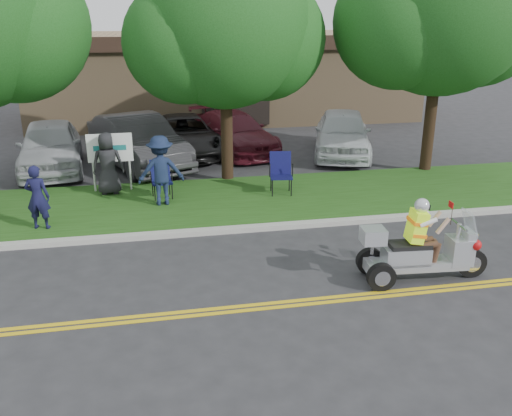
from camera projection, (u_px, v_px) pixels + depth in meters
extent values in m
plane|color=#28282B|center=(256.00, 293.00, 10.05)|extent=(120.00, 120.00, 0.00)
cube|color=gold|center=(263.00, 309.00, 9.51)|extent=(60.00, 0.10, 0.01)
cube|color=gold|center=(261.00, 304.00, 9.66)|extent=(60.00, 0.10, 0.01)
cube|color=#A8A89E|center=(232.00, 230.00, 12.85)|extent=(60.00, 0.25, 0.12)
cube|color=#1E4713|center=(220.00, 201.00, 14.83)|extent=(60.00, 4.00, 0.10)
cube|color=#9E7F5B|center=(223.00, 74.00, 27.28)|extent=(18.00, 8.00, 4.00)
cube|color=black|center=(235.00, 43.00, 22.96)|extent=(18.00, 0.30, 0.60)
sphere|color=#184915|center=(13.00, 26.00, 14.31)|extent=(4.05, 4.05, 4.05)
cylinder|color=#332114|center=(226.00, 113.00, 16.08)|extent=(0.36, 0.36, 4.20)
sphere|color=#184915|center=(225.00, 23.00, 15.22)|extent=(4.80, 4.80, 4.80)
sphere|color=#184915|center=(264.00, 39.00, 15.86)|extent=(3.60, 3.60, 3.60)
sphere|color=#184915|center=(183.00, 43.00, 14.99)|extent=(3.36, 3.36, 3.36)
cylinder|color=#332114|center=(432.00, 99.00, 16.97)|extent=(0.36, 0.36, 4.76)
sphere|color=#184915|center=(443.00, 0.00, 15.99)|extent=(5.60, 5.60, 5.60)
sphere|color=#184915|center=(478.00, 18.00, 16.69)|extent=(4.20, 4.20, 4.20)
sphere|color=#184915|center=(400.00, 22.00, 15.76)|extent=(3.92, 3.92, 3.92)
cylinder|color=silver|center=(94.00, 176.00, 15.35)|extent=(0.06, 0.06, 1.10)
cylinder|color=silver|center=(130.00, 174.00, 15.53)|extent=(0.06, 0.06, 1.10)
cube|color=white|center=(110.00, 148.00, 15.17)|extent=(1.25, 0.06, 0.80)
cylinder|color=black|center=(471.00, 263.00, 10.60)|extent=(0.59, 0.18, 0.58)
cylinder|color=black|center=(381.00, 277.00, 10.07)|extent=(0.55, 0.19, 0.54)
cylinder|color=black|center=(370.00, 261.00, 10.73)|extent=(0.55, 0.19, 0.54)
cube|color=silver|center=(419.00, 264.00, 10.47)|extent=(1.87, 0.59, 0.17)
cube|color=silver|center=(406.00, 255.00, 10.37)|extent=(0.91, 0.51, 0.34)
cube|color=black|center=(409.00, 245.00, 10.31)|extent=(0.81, 0.47, 0.10)
cube|color=silver|center=(459.00, 250.00, 10.47)|extent=(0.47, 0.50, 0.53)
cube|color=silver|center=(470.00, 223.00, 10.29)|extent=(0.22, 0.46, 0.47)
cube|color=silver|center=(373.00, 236.00, 10.15)|extent=(0.47, 0.44, 0.29)
sphere|color=#B20C0F|center=(475.00, 244.00, 10.31)|extent=(0.21, 0.21, 0.21)
cube|color=#C4FC1A|center=(417.00, 226.00, 10.19)|extent=(0.36, 0.41, 0.63)
sphere|color=silver|center=(422.00, 206.00, 10.06)|extent=(0.28, 0.28, 0.28)
cylinder|color=black|center=(155.00, 193.00, 14.61)|extent=(0.03, 0.03, 0.43)
cylinder|color=black|center=(172.00, 192.00, 14.75)|extent=(0.03, 0.03, 0.43)
cylinder|color=black|center=(153.00, 189.00, 15.00)|extent=(0.03, 0.03, 0.43)
cylinder|color=black|center=(170.00, 187.00, 15.13)|extent=(0.03, 0.03, 0.43)
cube|color=#10144C|center=(162.00, 182.00, 14.80)|extent=(0.60, 0.55, 0.04)
cube|color=#10144C|center=(160.00, 170.00, 14.91)|extent=(0.55, 0.23, 0.58)
cylinder|color=black|center=(272.00, 188.00, 14.96)|extent=(0.03, 0.03, 0.48)
cylinder|color=black|center=(291.00, 188.00, 14.99)|extent=(0.03, 0.03, 0.48)
cylinder|color=black|center=(271.00, 183.00, 15.42)|extent=(0.03, 0.03, 0.48)
cylinder|color=black|center=(289.00, 183.00, 15.45)|extent=(0.03, 0.03, 0.48)
cube|color=#0E0F44|center=(281.00, 177.00, 15.12)|extent=(0.67, 0.63, 0.04)
cube|color=#0E0F44|center=(280.00, 163.00, 15.26)|extent=(0.62, 0.26, 0.65)
imported|color=#141437|center=(38.00, 197.00, 12.58)|extent=(0.62, 0.47, 1.54)
imported|color=#16213E|center=(161.00, 170.00, 14.15)|extent=(1.22, 0.74, 1.84)
imported|color=black|center=(108.00, 164.00, 15.02)|extent=(0.86, 0.57, 1.74)
imported|color=#B5B7BD|center=(50.00, 146.00, 17.66)|extent=(2.43, 4.97, 1.63)
imported|color=#2D2C2F|center=(138.00, 142.00, 18.07)|extent=(3.68, 5.52, 1.72)
imported|color=black|center=(184.00, 135.00, 19.86)|extent=(2.68, 5.15, 1.39)
imported|color=#551320|center=(234.00, 132.00, 20.17)|extent=(3.29, 5.31, 1.44)
imported|color=silver|center=(342.00, 133.00, 19.61)|extent=(3.35, 5.19, 1.64)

